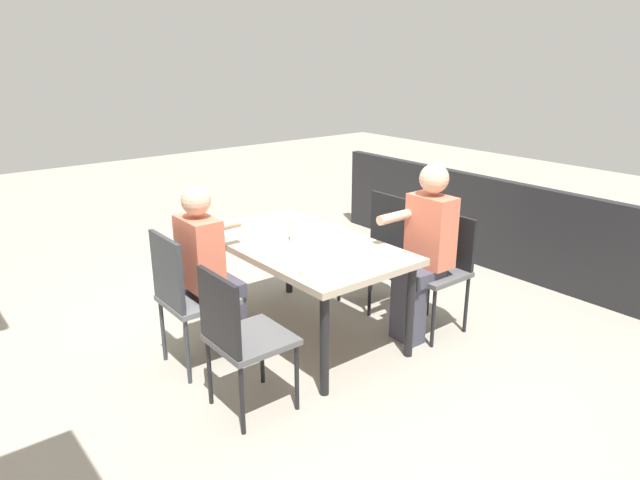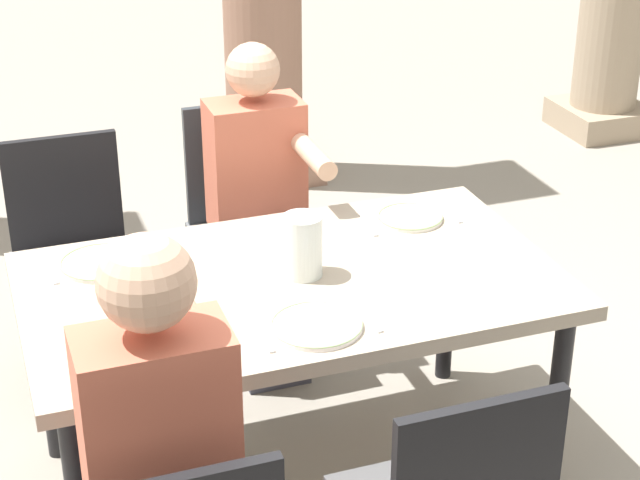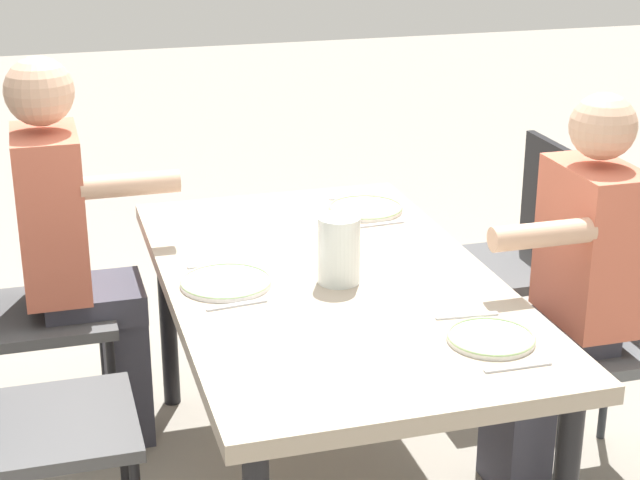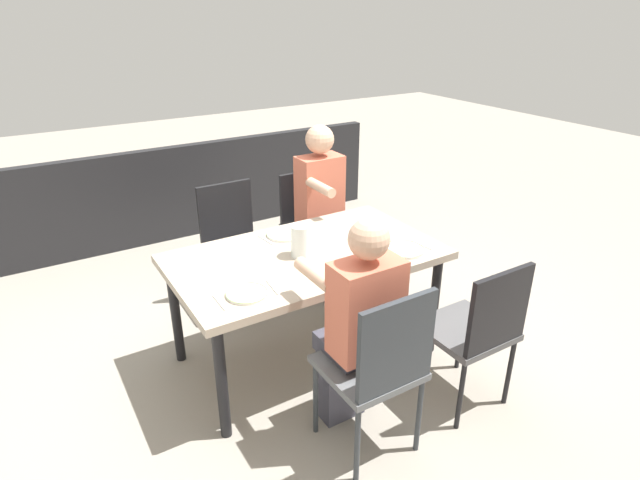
# 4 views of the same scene
# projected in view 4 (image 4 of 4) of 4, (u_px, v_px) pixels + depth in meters

# --- Properties ---
(ground_plane) EXTENTS (16.00, 16.00, 0.00)m
(ground_plane) POSITION_uv_depth(u_px,v_px,m) (307.00, 354.00, 3.47)
(ground_plane) COLOR gray
(dining_table) EXTENTS (1.61, 0.93, 0.74)m
(dining_table) POSITION_uv_depth(u_px,v_px,m) (306.00, 263.00, 3.19)
(dining_table) COLOR tan
(dining_table) RESTS_ON ground
(chair_west_north) EXTENTS (0.44, 0.44, 0.91)m
(chair_west_north) POSITION_uv_depth(u_px,v_px,m) (478.00, 327.00, 2.83)
(chair_west_north) COLOR #4F4F50
(chair_west_north) RESTS_ON ground
(chair_west_south) EXTENTS (0.44, 0.44, 0.90)m
(chair_west_south) POSITION_uv_depth(u_px,v_px,m) (311.00, 220.00, 4.20)
(chair_west_south) COLOR #4F4F50
(chair_west_south) RESTS_ON ground
(chair_mid_north) EXTENTS (0.44, 0.44, 0.96)m
(chair_mid_north) POSITION_uv_depth(u_px,v_px,m) (379.00, 364.00, 2.50)
(chair_mid_north) COLOR #5B5E61
(chair_mid_north) RESTS_ON ground
(chair_mid_south) EXTENTS (0.44, 0.44, 0.92)m
(chair_mid_south) POSITION_uv_depth(u_px,v_px,m) (233.00, 238.00, 3.89)
(chair_mid_south) COLOR #4F4F50
(chair_mid_south) RESTS_ON ground
(diner_woman_green) EXTENTS (0.35, 0.50, 1.32)m
(diner_woman_green) POSITION_uv_depth(u_px,v_px,m) (324.00, 207.00, 3.98)
(diner_woman_green) COLOR #3F3F4C
(diner_woman_green) RESTS_ON ground
(diner_man_white) EXTENTS (0.35, 0.49, 1.26)m
(diner_man_white) POSITION_uv_depth(u_px,v_px,m) (357.00, 325.00, 2.59)
(diner_man_white) COLOR #3F3F4C
(diner_man_white) RESTS_ON ground
(patio_railing) EXTENTS (4.01, 0.10, 0.90)m
(patio_railing) POSITION_uv_depth(u_px,v_px,m) (187.00, 191.00, 5.08)
(patio_railing) COLOR black
(patio_railing) RESTS_ON ground
(plate_0) EXTENTS (0.25, 0.25, 0.02)m
(plate_0) POSITION_uv_depth(u_px,v_px,m) (404.00, 249.00, 3.19)
(plate_0) COLOR white
(plate_0) RESTS_ON dining_table
(fork_0) EXTENTS (0.03, 0.17, 0.01)m
(fork_0) POSITION_uv_depth(u_px,v_px,m) (423.00, 245.00, 3.27)
(fork_0) COLOR silver
(fork_0) RESTS_ON dining_table
(spoon_0) EXTENTS (0.03, 0.17, 0.01)m
(spoon_0) POSITION_uv_depth(u_px,v_px,m) (384.00, 256.00, 3.12)
(spoon_0) COLOR silver
(spoon_0) RESTS_ON dining_table
(plate_1) EXTENTS (0.26, 0.26, 0.02)m
(plate_1) POSITION_uv_depth(u_px,v_px,m) (286.00, 234.00, 3.40)
(plate_1) COLOR white
(plate_1) RESTS_ON dining_table
(fork_1) EXTENTS (0.02, 0.17, 0.01)m
(fork_1) POSITION_uv_depth(u_px,v_px,m) (306.00, 230.00, 3.48)
(fork_1) COLOR silver
(fork_1) RESTS_ON dining_table
(spoon_1) EXTENTS (0.03, 0.17, 0.01)m
(spoon_1) POSITION_uv_depth(u_px,v_px,m) (266.00, 240.00, 3.34)
(spoon_1) COLOR silver
(spoon_1) RESTS_ON dining_table
(plate_2) EXTENTS (0.22, 0.22, 0.02)m
(plate_2) POSITION_uv_depth(u_px,v_px,m) (247.00, 293.00, 2.71)
(plate_2) COLOR white
(plate_2) RESTS_ON dining_table
(fork_2) EXTENTS (0.03, 0.17, 0.01)m
(fork_2) POSITION_uv_depth(u_px,v_px,m) (273.00, 287.00, 2.78)
(fork_2) COLOR silver
(fork_2) RESTS_ON dining_table
(spoon_2) EXTENTS (0.02, 0.17, 0.01)m
(spoon_2) POSITION_uv_depth(u_px,v_px,m) (220.00, 302.00, 2.64)
(spoon_2) COLOR silver
(spoon_2) RESTS_ON dining_table
(water_pitcher) EXTENTS (0.12, 0.12, 0.19)m
(water_pitcher) POSITION_uv_depth(u_px,v_px,m) (301.00, 242.00, 3.10)
(water_pitcher) COLOR white
(water_pitcher) RESTS_ON dining_table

